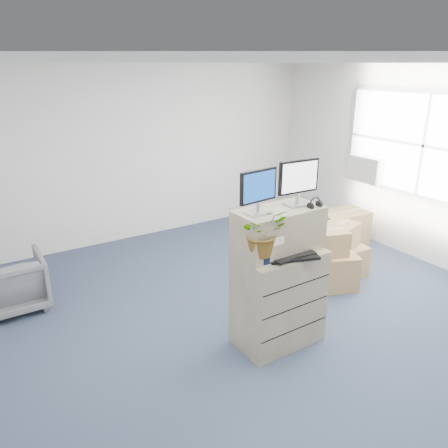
{
  "coord_description": "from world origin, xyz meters",
  "views": [
    {
      "loc": [
        -2.73,
        -3.21,
        2.8
      ],
      "look_at": [
        -0.46,
        0.4,
        1.22
      ],
      "focal_mm": 35.0,
      "sensor_mm": 36.0,
      "label": 1
    }
  ],
  "objects": [
    {
      "name": "monitor_left",
      "position": [
        -0.41,
        -0.11,
        1.71
      ],
      "size": [
        0.43,
        0.19,
        0.42
      ],
      "rotation": [
        0.0,
        0.0,
        0.12
      ],
      "color": "#99999E",
      "rests_on": "filing_cabinet_upper"
    },
    {
      "name": "filing_cabinet_lower",
      "position": [
        -0.14,
        -0.15,
        0.51
      ],
      "size": [
        0.89,
        0.55,
        1.03
      ],
      "primitive_type": "cube",
      "rotation": [
        0.0,
        0.0,
        0.01
      ],
      "color": "gray",
      "rests_on": "ground"
    },
    {
      "name": "monitor_right",
      "position": [
        0.09,
        -0.1,
        1.73
      ],
      "size": [
        0.46,
        0.19,
        0.45
      ],
      "rotation": [
        0.0,
        0.0,
        -0.05
      ],
      "color": "#99999E",
      "rests_on": "filing_cabinet_upper"
    },
    {
      "name": "ac_unit",
      "position": [
        2.87,
        1.4,
        1.2
      ],
      "size": [
        0.24,
        0.6,
        0.4
      ],
      "primitive_type": "cube",
      "color": "silver",
      "rests_on": "wall_right"
    },
    {
      "name": "mouse",
      "position": [
        0.2,
        -0.23,
        1.05
      ],
      "size": [
        0.1,
        0.07,
        0.03
      ],
      "primitive_type": "ellipsoid",
      "rotation": [
        0.0,
        0.0,
        0.06
      ],
      "color": "silver",
      "rests_on": "filing_cabinet_lower"
    },
    {
      "name": "ground",
      "position": [
        0.0,
        0.0,
        0.0
      ],
      "size": [
        7.0,
        7.0,
        0.0
      ],
      "primitive_type": "plane",
      "color": "#263445",
      "rests_on": "ground"
    },
    {
      "name": "headphones",
      "position": [
        0.19,
        -0.24,
        1.51
      ],
      "size": [
        0.14,
        0.02,
        0.14
      ],
      "primitive_type": "torus",
      "rotation": [
        1.57,
        0.0,
        0.01
      ],
      "color": "black",
      "rests_on": "filing_cabinet_upper"
    },
    {
      "name": "phone_dock",
      "position": [
        -0.13,
        -0.11,
        1.07
      ],
      "size": [
        0.05,
        0.04,
        0.12
      ],
      "rotation": [
        0.0,
        0.0,
        0.01
      ],
      "color": "silver",
      "rests_on": "filing_cabinet_lower"
    },
    {
      "name": "external_drive",
      "position": [
        0.22,
        -0.04,
        1.06
      ],
      "size": [
        0.19,
        0.15,
        0.05
      ],
      "primitive_type": "cube",
      "rotation": [
        0.0,
        0.0,
        -0.13
      ],
      "color": "black",
      "rests_on": "filing_cabinet_lower"
    },
    {
      "name": "window",
      "position": [
        2.96,
        0.5,
        1.7
      ],
      "size": [
        0.07,
        2.72,
        1.52
      ],
      "color": "gray",
      "rests_on": "wall_right"
    },
    {
      "name": "cardboard_boxes",
      "position": [
        1.72,
        0.89,
        0.3
      ],
      "size": [
        2.04,
        1.57,
        0.8
      ],
      "color": "olive",
      "rests_on": "ground"
    },
    {
      "name": "tissue_box",
      "position": [
        0.22,
        -0.07,
        1.12
      ],
      "size": [
        0.23,
        0.16,
        0.08
      ],
      "primitive_type": "cube",
      "rotation": [
        0.0,
        0.0,
        -0.29
      ],
      "color": "#43A0E7",
      "rests_on": "external_drive"
    },
    {
      "name": "wall_back",
      "position": [
        0.0,
        3.51,
        1.4
      ],
      "size": [
        6.0,
        0.02,
        2.8
      ],
      "primitive_type": "cube",
      "color": "silver",
      "rests_on": "ground"
    },
    {
      "name": "keyboard",
      "position": [
        -0.14,
        -0.31,
        1.04
      ],
      "size": [
        0.56,
        0.37,
        0.03
      ],
      "primitive_type": "cube",
      "rotation": [
        0.0,
        0.0,
        -0.31
      ],
      "color": "black",
      "rests_on": "filing_cabinet_lower"
    },
    {
      "name": "potted_plant",
      "position": [
        -0.45,
        -0.25,
        1.29
      ],
      "size": [
        0.51,
        0.55,
        0.45
      ],
      "rotation": [
        0.0,
        0.0,
        0.01
      ],
      "color": "#94B390",
      "rests_on": "filing_cabinet_lower"
    },
    {
      "name": "filing_cabinet_upper",
      "position": [
        -0.14,
        -0.1,
        1.25
      ],
      "size": [
        0.89,
        0.45,
        0.44
      ],
      "primitive_type": "cube",
      "rotation": [
        0.0,
        0.0,
        0.01
      ],
      "color": "gray",
      "rests_on": "filing_cabinet_lower"
    },
    {
      "name": "water_bottle",
      "position": [
        -0.11,
        -0.11,
        1.16
      ],
      "size": [
        0.07,
        0.07,
        0.26
      ],
      "primitive_type": "cylinder",
      "color": "gray",
      "rests_on": "filing_cabinet_lower"
    },
    {
      "name": "office_chair",
      "position": [
        -2.4,
        2.05,
        0.37
      ],
      "size": [
        0.71,
        0.67,
        0.73
      ],
      "primitive_type": "imported",
      "rotation": [
        0.0,
        0.0,
        3.15
      ],
      "color": "slate",
      "rests_on": "ground"
    }
  ]
}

